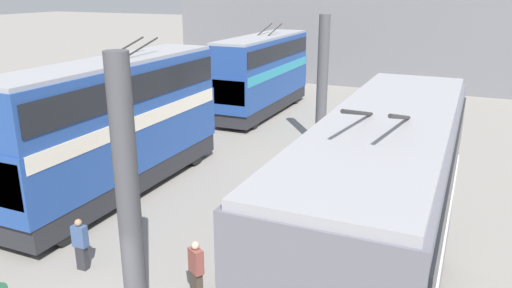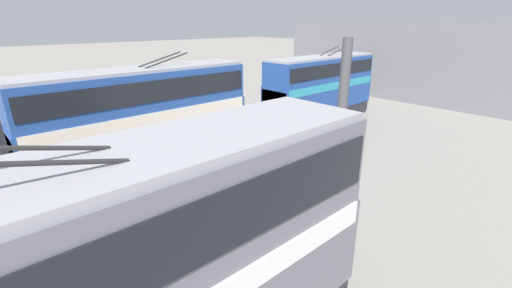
# 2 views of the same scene
# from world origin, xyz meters

# --- Properties ---
(depot_back_wall) EXTENTS (0.50, 36.00, 7.33)m
(depot_back_wall) POSITION_xyz_m (33.59, 0.00, 3.67)
(depot_back_wall) COLOR slate
(depot_back_wall) RESTS_ON ground_plane
(support_column_near) EXTENTS (0.98, 0.98, 6.55)m
(support_column_near) POSITION_xyz_m (1.91, 0.00, 3.15)
(support_column_near) COLOR #4C4C51
(support_column_near) RESTS_ON ground_plane
(support_column_far) EXTENTS (0.98, 0.98, 6.55)m
(support_column_far) POSITION_xyz_m (17.19, 0.00, 3.15)
(support_column_far) COLOR #4C4C51
(support_column_far) RESTS_ON ground_plane
(bus_left_near) EXTENTS (9.86, 2.54, 6.07)m
(bus_left_near) POSITION_xyz_m (3.13, -5.46, 3.10)
(bus_left_near) COLOR black
(bus_left_near) RESTS_ON ground_plane
(bus_right_mid) EXTENTS (11.08, 2.54, 5.85)m
(bus_right_mid) POSITION_xyz_m (8.19, 5.46, 2.99)
(bus_right_mid) COLOR black
(bus_right_mid) RESTS_ON ground_plane
(bus_right_far) EXTENTS (10.13, 2.54, 5.51)m
(bus_right_far) POSITION_xyz_m (22.40, 5.46, 2.78)
(bus_right_far) COLOR black
(bus_right_far) RESTS_ON ground_plane
(person_aisle_foreground) EXTENTS (0.42, 0.48, 1.66)m
(person_aisle_foreground) POSITION_xyz_m (3.26, -0.90, 0.88)
(person_aisle_foreground) COLOR #473D33
(person_aisle_foreground) RESTS_ON ground_plane
(person_by_right_row) EXTENTS (0.26, 0.43, 1.58)m
(person_by_right_row) POSITION_xyz_m (3.16, 2.85, 0.83)
(person_by_right_row) COLOR #2D2D33
(person_by_right_row) RESTS_ON ground_plane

